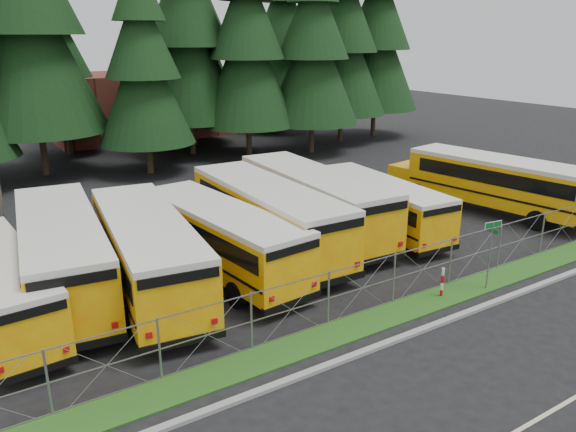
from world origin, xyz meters
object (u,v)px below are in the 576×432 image
at_px(bus_1, 61,254).
at_px(bus_4, 263,217).
at_px(bus_east, 490,184).
at_px(bus_2, 145,253).
at_px(bus_5, 309,203).
at_px(street_sign, 491,241).
at_px(bus_3, 216,239).
at_px(striped_bollard, 442,283).
at_px(bus_6, 376,205).

relative_size(bus_1, bus_4, 0.99).
bearing_deg(bus_1, bus_east, 2.31).
relative_size(bus_2, bus_east, 1.00).
distance_m(bus_5, street_sign, 9.39).
height_order(bus_5, street_sign, bus_5).
distance_m(bus_3, bus_east, 16.71).
bearing_deg(bus_4, bus_east, -4.96).
relative_size(bus_5, bus_east, 1.04).
xyz_separation_m(bus_3, striped_bollard, (6.10, -6.83, -0.86)).
xyz_separation_m(bus_2, bus_6, (12.13, 0.50, -0.22)).
relative_size(bus_6, striped_bollard, 8.49).
bearing_deg(striped_bollard, bus_6, 67.62).
height_order(bus_5, striped_bollard, bus_5).
height_order(bus_4, bus_5, bus_5).
bearing_deg(striped_bollard, bus_1, 145.49).
height_order(bus_east, street_sign, bus_east).
bearing_deg(bus_3, street_sign, -47.48).
bearing_deg(street_sign, bus_6, 82.92).
height_order(bus_2, bus_east, bus_2).
distance_m(bus_3, striped_bollard, 9.20).
bearing_deg(bus_2, bus_3, 10.23).
xyz_separation_m(bus_1, striped_bollard, (11.93, -8.20, -0.98)).
bearing_deg(bus_6, bus_east, -2.05).
xyz_separation_m(bus_4, bus_6, (6.17, -0.68, -0.26)).
bearing_deg(striped_bollard, bus_3, 131.78).
xyz_separation_m(bus_3, street_sign, (8.12, -7.30, 0.58)).
distance_m(bus_1, bus_2, 3.15).
xyz_separation_m(bus_4, street_sign, (5.21, -8.36, 0.44)).
height_order(bus_2, bus_5, bus_5).
height_order(bus_1, striped_bollard, bus_1).
bearing_deg(bus_6, bus_4, 178.48).
bearing_deg(bus_6, striped_bollard, -107.63).
xyz_separation_m(bus_6, striped_bollard, (-2.97, -7.21, -0.74)).
height_order(bus_1, bus_6, bus_1).
distance_m(street_sign, striped_bollard, 2.52).
bearing_deg(bus_4, bus_1, 179.57).
xyz_separation_m(bus_2, bus_5, (9.03, 1.95, 0.06)).
bearing_deg(bus_4, street_sign, -56.45).
xyz_separation_m(bus_2, bus_east, (19.76, -0.41, -0.00)).
height_order(bus_1, bus_4, bus_4).
bearing_deg(street_sign, bus_east, 38.27).
xyz_separation_m(bus_2, bus_3, (3.06, 0.12, -0.09)).
relative_size(bus_4, bus_5, 0.99).
height_order(bus_1, street_sign, bus_1).
bearing_deg(bus_east, striped_bollard, -158.46).
bearing_deg(bus_1, bus_3, -6.13).
bearing_deg(bus_6, bus_1, -179.05).
bearing_deg(bus_4, bus_5, 15.67).
xyz_separation_m(bus_2, bus_4, (5.96, 1.18, 0.05)).
bearing_deg(bus_2, bus_east, 6.82).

